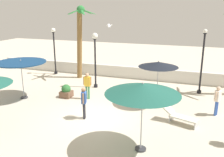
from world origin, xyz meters
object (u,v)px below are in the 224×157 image
object	(u,v)px
patio_umbrella_3	(21,63)
guest_3	(84,100)
lamp_post_0	(95,51)
lamp_post_2	(54,46)
planter	(66,91)
seagull_0	(109,25)
lounge_chair_0	(179,116)
patio_umbrella_2	(143,89)
guest_2	(87,83)
patio_umbrella_1	(158,65)
lamp_post_1	(202,61)
guest_1	(217,98)
palm_tree_0	(80,35)

from	to	relation	value
patio_umbrella_3	guest_3	distance (m)	5.36
patio_umbrella_3	lamp_post_0	distance (m)	5.04
lamp_post_2	planter	distance (m)	6.60
seagull_0	lounge_chair_0	bearing A→B (deg)	-32.86
patio_umbrella_2	guest_2	distance (m)	6.72
patio_umbrella_1	lounge_chair_0	size ratio (longest dim) A/B	1.38
patio_umbrella_3	lamp_post_2	bearing A→B (deg)	102.60
patio_umbrella_3	lamp_post_2	xyz separation A→B (m)	(-1.35, 6.03, 0.19)
patio_umbrella_1	lamp_post_2	size ratio (longest dim) A/B	0.67
lamp_post_1	guest_3	bearing A→B (deg)	-132.35
lounge_chair_0	guest_2	world-z (taller)	guest_2
patio_umbrella_1	planter	distance (m)	6.15
lamp_post_0	patio_umbrella_3	bearing A→B (deg)	-133.86
patio_umbrella_3	lamp_post_1	world-z (taller)	lamp_post_1
guest_1	seagull_0	distance (m)	7.72
planter	lamp_post_1	bearing A→B (deg)	24.08
patio_umbrella_3	lamp_post_1	xyz separation A→B (m)	(10.66, 4.73, -0.03)
lamp_post_2	seagull_0	xyz separation A→B (m)	(6.21, -3.30, 2.06)
guest_3	planter	bearing A→B (deg)	134.33
patio_umbrella_3	guest_2	bearing A→B (deg)	17.49
palm_tree_0	lamp_post_0	world-z (taller)	palm_tree_0
guest_2	seagull_0	xyz separation A→B (m)	(0.92, 1.49, 3.50)
lamp_post_2	seagull_0	bearing A→B (deg)	-27.98
palm_tree_0	planter	distance (m)	5.62
patio_umbrella_2	lamp_post_1	world-z (taller)	lamp_post_1
patio_umbrella_3	seagull_0	xyz separation A→B (m)	(4.86, 2.73, 2.25)
lamp_post_0	planter	size ratio (longest dim) A/B	4.65
lamp_post_0	seagull_0	bearing A→B (deg)	-32.82
lamp_post_0	guest_1	bearing A→B (deg)	-16.64
guest_1	guest_2	bearing A→B (deg)	179.79
lamp_post_1	seagull_0	world-z (taller)	seagull_0
patio_umbrella_1	planter	size ratio (longest dim) A/B	3.16
lamp_post_1	planter	distance (m)	9.16
patio_umbrella_2	lounge_chair_0	xyz separation A→B (m)	(1.29, 3.05, -2.23)
patio_umbrella_2	lamp_post_2	bearing A→B (deg)	135.91
lamp_post_2	guest_2	bearing A→B (deg)	-42.21
palm_tree_0	planter	size ratio (longest dim) A/B	6.82
lamp_post_2	guest_1	world-z (taller)	lamp_post_2
patio_umbrella_2	seagull_0	size ratio (longest dim) A/B	2.63
patio_umbrella_3	guest_2	size ratio (longest dim) A/B	1.82
guest_3	seagull_0	bearing A→B (deg)	91.78
guest_2	planter	xyz separation A→B (m)	(-1.45, -0.16, -0.65)
patio_umbrella_2	guest_2	world-z (taller)	patio_umbrella_2
patio_umbrella_3	guest_2	xyz separation A→B (m)	(3.93, 1.24, -1.26)
patio_umbrella_1	palm_tree_0	bearing A→B (deg)	150.58
palm_tree_0	guest_1	bearing A→B (deg)	-23.34
lounge_chair_0	seagull_0	distance (m)	7.14
patio_umbrella_1	patio_umbrella_3	bearing A→B (deg)	-168.20
guest_2	lounge_chair_0	bearing A→B (deg)	-15.97
lamp_post_2	guest_2	size ratio (longest dim) A/B	2.34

